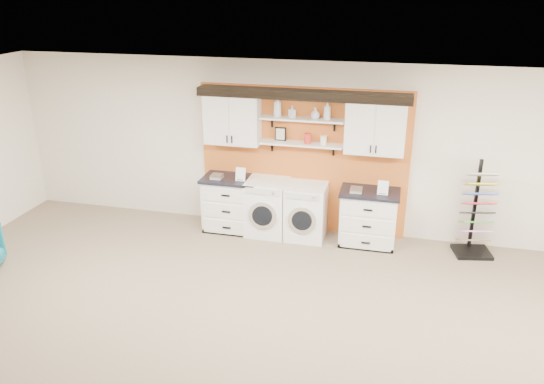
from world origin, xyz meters
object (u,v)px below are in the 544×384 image
(base_cabinet_left, at_px, (232,203))
(dryer, at_px, (306,211))
(sample_rack, at_px, (475,224))
(washer, at_px, (268,207))
(base_cabinet_right, at_px, (368,217))

(base_cabinet_left, xyz_separation_m, dryer, (1.26, -0.00, -0.01))
(sample_rack, bearing_deg, washer, 169.28)
(dryer, height_order, sample_rack, sample_rack)
(base_cabinet_left, relative_size, dryer, 1.05)
(washer, bearing_deg, sample_rack, 0.62)
(base_cabinet_right, height_order, washer, washer)
(washer, relative_size, sample_rack, 0.62)
(base_cabinet_right, height_order, sample_rack, sample_rack)
(base_cabinet_right, distance_m, sample_rack, 1.60)
(washer, bearing_deg, dryer, 0.00)
(washer, bearing_deg, base_cabinet_right, 0.12)
(dryer, xyz_separation_m, sample_rack, (2.60, 0.04, 0.04))
(base_cabinet_right, relative_size, dryer, 1.02)
(base_cabinet_left, relative_size, washer, 1.02)
(dryer, relative_size, sample_rack, 0.61)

